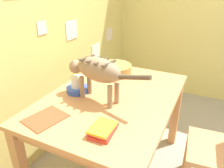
% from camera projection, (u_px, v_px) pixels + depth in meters
% --- Properties ---
extents(wall_rear, '(4.36, 0.11, 2.50)m').
position_uv_depth(wall_rear, '(21.00, 23.00, 1.69)').
color(wall_rear, '#E3D070').
rests_on(wall_rear, ground_plane).
extents(dining_table, '(1.30, 0.92, 0.74)m').
position_uv_depth(dining_table, '(112.00, 106.00, 1.73)').
color(dining_table, tan).
rests_on(dining_table, ground_plane).
extents(cat, '(0.22, 0.67, 0.33)m').
position_uv_depth(cat, '(97.00, 71.00, 1.55)').
color(cat, '#987C5A').
rests_on(cat, dining_table).
extents(saucer_bowl, '(0.18, 0.18, 0.04)m').
position_uv_depth(saucer_bowl, '(78.00, 89.00, 1.75)').
color(saucer_bowl, blue).
rests_on(saucer_bowl, dining_table).
extents(coffee_mug, '(0.14, 0.09, 0.09)m').
position_uv_depth(coffee_mug, '(77.00, 82.00, 1.72)').
color(coffee_mug, silver).
rests_on(coffee_mug, saucer_bowl).
extents(magazine, '(0.29, 0.25, 0.01)m').
position_uv_depth(magazine, '(46.00, 118.00, 1.41)').
color(magazine, '#DC4828').
rests_on(magazine, dining_table).
extents(book_stack, '(0.18, 0.14, 0.05)m').
position_uv_depth(book_stack, '(103.00, 130.00, 1.27)').
color(book_stack, red).
rests_on(book_stack, dining_table).
extents(wicker_basket, '(0.32, 0.32, 0.09)m').
position_uv_depth(wicker_basket, '(114.00, 69.00, 2.07)').
color(wicker_basket, '#AB813F').
rests_on(wicker_basket, dining_table).
extents(wooden_chair_far, '(0.46, 0.46, 0.92)m').
position_uv_depth(wooden_chair_far, '(224.00, 149.00, 1.59)').
color(wooden_chair_far, tan).
rests_on(wooden_chair_far, ground_plane).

